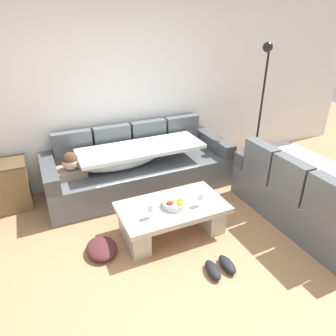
{
  "coord_description": "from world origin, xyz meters",
  "views": [
    {
      "loc": [
        -1.03,
        -2.12,
        2.3
      ],
      "look_at": [
        0.41,
        1.04,
        0.55
      ],
      "focal_mm": 32.96,
      "sensor_mm": 36.0,
      "label": 1
    }
  ],
  "objects_px": {
    "couch_along_wall": "(137,168)",
    "crumpled_garment": "(102,248)",
    "floor_lamp": "(261,100)",
    "wine_glass_near_right": "(200,197)",
    "wine_glass_near_left": "(151,208)",
    "pair_of_shoes": "(220,267)",
    "couch_near_window": "(309,196)",
    "coffee_table": "(172,216)",
    "fruit_bowl": "(175,203)"
  },
  "relations": [
    {
      "from": "couch_along_wall",
      "to": "floor_lamp",
      "type": "xyz_separation_m",
      "value": [
        1.99,
        -0.12,
        0.79
      ]
    },
    {
      "from": "couch_along_wall",
      "to": "crumpled_garment",
      "type": "height_order",
      "value": "couch_along_wall"
    },
    {
      "from": "couch_near_window",
      "to": "crumpled_garment",
      "type": "relative_size",
      "value": 4.7
    },
    {
      "from": "wine_glass_near_left",
      "to": "pair_of_shoes",
      "type": "distance_m",
      "value": 0.91
    },
    {
      "from": "couch_near_window",
      "to": "couch_along_wall",
      "type": "bearing_deg",
      "value": 46.01
    },
    {
      "from": "couch_along_wall",
      "to": "wine_glass_near_left",
      "type": "distance_m",
      "value": 1.29
    },
    {
      "from": "couch_along_wall",
      "to": "wine_glass_near_right",
      "type": "bearing_deg",
      "value": -76.57
    },
    {
      "from": "wine_glass_near_left",
      "to": "wine_glass_near_right",
      "type": "distance_m",
      "value": 0.58
    },
    {
      "from": "pair_of_shoes",
      "to": "crumpled_garment",
      "type": "bearing_deg",
      "value": 143.62
    },
    {
      "from": "floor_lamp",
      "to": "fruit_bowl",
      "type": "bearing_deg",
      "value": -151.43
    },
    {
      "from": "floor_lamp",
      "to": "crumpled_garment",
      "type": "relative_size",
      "value": 4.88
    },
    {
      "from": "couch_along_wall",
      "to": "couch_near_window",
      "type": "bearing_deg",
      "value": -43.99
    },
    {
      "from": "coffee_table",
      "to": "crumpled_garment",
      "type": "height_order",
      "value": "coffee_table"
    },
    {
      "from": "couch_along_wall",
      "to": "coffee_table",
      "type": "xyz_separation_m",
      "value": [
        0.02,
        -1.14,
        -0.09
      ]
    },
    {
      "from": "couch_along_wall",
      "to": "couch_near_window",
      "type": "xyz_separation_m",
      "value": [
        1.64,
        -1.58,
        0.01
      ]
    },
    {
      "from": "pair_of_shoes",
      "to": "couch_near_window",
      "type": "bearing_deg",
      "value": 11.73
    },
    {
      "from": "floor_lamp",
      "to": "crumpled_garment",
      "type": "bearing_deg",
      "value": -159.96
    },
    {
      "from": "coffee_table",
      "to": "wine_glass_near_right",
      "type": "relative_size",
      "value": 7.23
    },
    {
      "from": "wine_glass_near_left",
      "to": "crumpled_garment",
      "type": "bearing_deg",
      "value": 167.47
    },
    {
      "from": "wine_glass_near_left",
      "to": "wine_glass_near_right",
      "type": "height_order",
      "value": "same"
    },
    {
      "from": "wine_glass_near_left",
      "to": "floor_lamp",
      "type": "relative_size",
      "value": 0.09
    },
    {
      "from": "fruit_bowl",
      "to": "floor_lamp",
      "type": "relative_size",
      "value": 0.14
    },
    {
      "from": "couch_along_wall",
      "to": "crumpled_garment",
      "type": "distance_m",
      "value": 1.42
    },
    {
      "from": "fruit_bowl",
      "to": "wine_glass_near_left",
      "type": "relative_size",
      "value": 1.69
    },
    {
      "from": "wine_glass_near_right",
      "to": "floor_lamp",
      "type": "relative_size",
      "value": 0.09
    },
    {
      "from": "couch_near_window",
      "to": "floor_lamp",
      "type": "height_order",
      "value": "floor_lamp"
    },
    {
      "from": "couch_along_wall",
      "to": "pair_of_shoes",
      "type": "relative_size",
      "value": 8.28
    },
    {
      "from": "wine_glass_near_left",
      "to": "couch_near_window",
      "type": "bearing_deg",
      "value": -9.72
    },
    {
      "from": "couch_near_window",
      "to": "wine_glass_near_right",
      "type": "height_order",
      "value": "couch_near_window"
    },
    {
      "from": "coffee_table",
      "to": "crumpled_garment",
      "type": "bearing_deg",
      "value": 179.87
    },
    {
      "from": "couch_near_window",
      "to": "floor_lamp",
      "type": "relative_size",
      "value": 0.96
    },
    {
      "from": "coffee_table",
      "to": "fruit_bowl",
      "type": "distance_m",
      "value": 0.19
    },
    {
      "from": "crumpled_garment",
      "to": "floor_lamp",
      "type": "bearing_deg",
      "value": 20.04
    },
    {
      "from": "couch_along_wall",
      "to": "wine_glass_near_right",
      "type": "relative_size",
      "value": 15.58
    },
    {
      "from": "coffee_table",
      "to": "pair_of_shoes",
      "type": "bearing_deg",
      "value": -76.39
    },
    {
      "from": "couch_along_wall",
      "to": "wine_glass_near_left",
      "type": "xyz_separation_m",
      "value": [
        -0.28,
        -1.25,
        0.17
      ]
    },
    {
      "from": "couch_along_wall",
      "to": "coffee_table",
      "type": "bearing_deg",
      "value": -88.75
    },
    {
      "from": "couch_near_window",
      "to": "floor_lamp",
      "type": "distance_m",
      "value": 1.7
    },
    {
      "from": "floor_lamp",
      "to": "wine_glass_near_right",
      "type": "bearing_deg",
      "value": -145.72
    },
    {
      "from": "coffee_table",
      "to": "fruit_bowl",
      "type": "xyz_separation_m",
      "value": [
        0.02,
        -0.04,
        0.18
      ]
    },
    {
      "from": "couch_along_wall",
      "to": "couch_near_window",
      "type": "distance_m",
      "value": 2.28
    },
    {
      "from": "wine_glass_near_right",
      "to": "wine_glass_near_left",
      "type": "bearing_deg",
      "value": 178.53
    },
    {
      "from": "fruit_bowl",
      "to": "wine_glass_near_right",
      "type": "bearing_deg",
      "value": -19.46
    },
    {
      "from": "floor_lamp",
      "to": "pair_of_shoes",
      "type": "xyz_separation_m",
      "value": [
        -1.79,
        -1.76,
        -1.07
      ]
    },
    {
      "from": "coffee_table",
      "to": "couch_along_wall",
      "type": "bearing_deg",
      "value": 91.25
    },
    {
      "from": "fruit_bowl",
      "to": "crumpled_garment",
      "type": "xyz_separation_m",
      "value": [
        -0.85,
        0.04,
        -0.36
      ]
    },
    {
      "from": "fruit_bowl",
      "to": "wine_glass_near_right",
      "type": "distance_m",
      "value": 0.28
    },
    {
      "from": "wine_glass_near_right",
      "to": "fruit_bowl",
      "type": "bearing_deg",
      "value": 160.54
    },
    {
      "from": "couch_along_wall",
      "to": "wine_glass_near_left",
      "type": "relative_size",
      "value": 15.58
    },
    {
      "from": "fruit_bowl",
      "to": "floor_lamp",
      "type": "distance_m",
      "value": 2.32
    }
  ]
}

